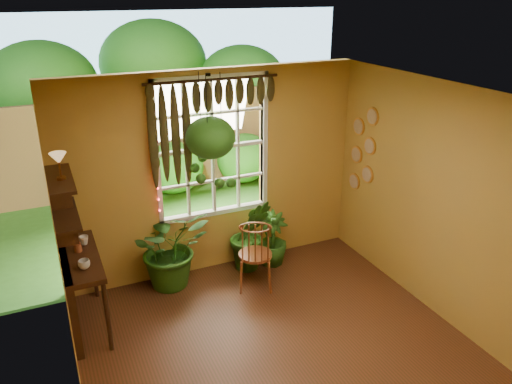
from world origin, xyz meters
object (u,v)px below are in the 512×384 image
potted_plant_left (171,247)px  windsor_chair (255,264)px  counter_ledge (73,285)px  hanging_basket (210,143)px  potted_plant_mid (251,234)px

potted_plant_left → windsor_chair: bearing=-28.2°
potted_plant_left → counter_ledge: bearing=-160.2°
potted_plant_left → hanging_basket: (0.56, -0.07, 1.32)m
potted_plant_left → potted_plant_mid: potted_plant_left is taller
hanging_basket → potted_plant_left: bearing=172.4°
potted_plant_mid → counter_ledge: bearing=-170.5°
counter_ledge → hanging_basket: bearing=11.6°
potted_plant_mid → hanging_basket: (-0.53, -0.02, 1.35)m
counter_ledge → potted_plant_left: 1.30m
potted_plant_left → hanging_basket: 1.44m
windsor_chair → potted_plant_left: (-0.95, 0.51, 0.21)m
counter_ledge → windsor_chair: windsor_chair is taller
counter_ledge → potted_plant_left: bearing=19.8°
potted_plant_mid → hanging_basket: 1.45m
counter_ledge → potted_plant_mid: bearing=9.5°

